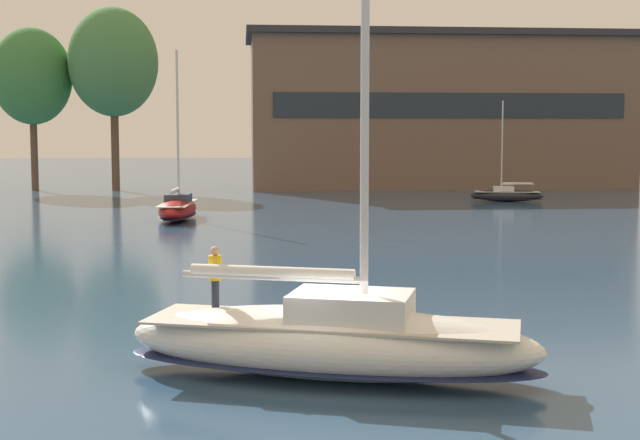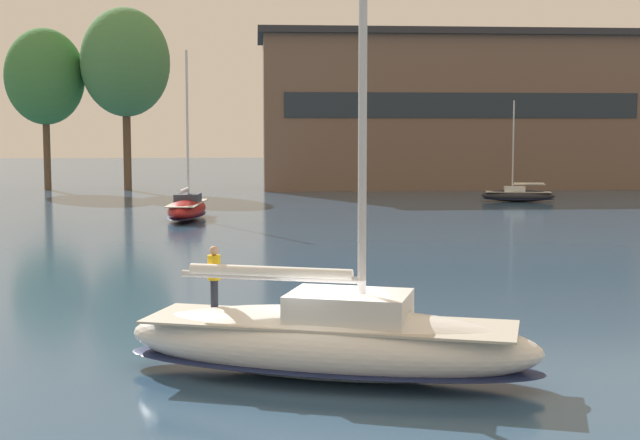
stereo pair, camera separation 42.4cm
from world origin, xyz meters
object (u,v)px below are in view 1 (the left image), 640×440
Objects in this scene: sailboat_moored_outer_mooring at (178,208)px; tree_shore_center at (113,63)px; sailboat_moored_near_marina at (507,195)px; tree_shore_left at (32,77)px; sailboat_main at (332,339)px.

tree_shore_center is at bearing 104.96° from sailboat_moored_outer_mooring.
sailboat_moored_near_marina is 31.56m from sailboat_moored_outer_mooring.
tree_shore_center is (8.68, -1.10, 1.46)m from tree_shore_left.
sailboat_moored_near_marina is at bearing 69.02° from sailboat_main.
sailboat_main is 42.22m from sailboat_moored_outer_mooring.
tree_shore_left is at bearing 172.77° from tree_shore_center.
sailboat_moored_outer_mooring is at bearing 99.18° from sailboat_main.
sailboat_moored_outer_mooring is at bearing -75.04° from tree_shore_center.
tree_shore_center is at bearing -7.23° from tree_shore_left.
sailboat_main reaches higher than sailboat_moored_near_marina.
tree_shore_center reaches higher than sailboat_main.
sailboat_main reaches higher than sailboat_moored_outer_mooring.
sailboat_moored_near_marina is (45.70, -20.00, -11.45)m from tree_shore_left.
tree_shore_center is 1.62× the size of sailboat_moored_outer_mooring.
tree_shore_left is at bearing 117.12° from sailboat_moored_outer_mooring.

